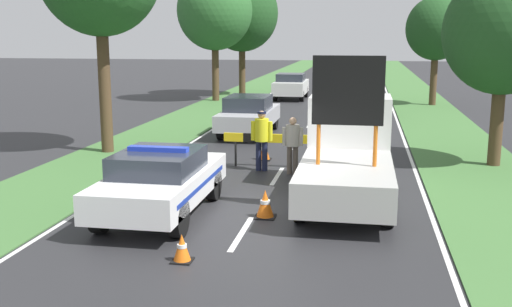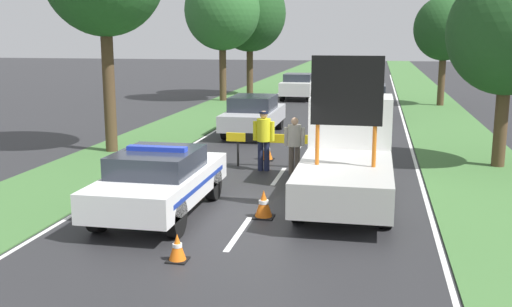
# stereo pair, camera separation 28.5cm
# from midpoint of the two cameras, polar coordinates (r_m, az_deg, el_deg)

# --- Properties ---
(ground_plane) EXTENTS (160.00, 160.00, 0.00)m
(ground_plane) POSITION_cam_midpoint_polar(r_m,az_deg,el_deg) (13.93, -0.42, -5.17)
(ground_plane) COLOR #28282B
(lane_markings) EXTENTS (7.90, 65.94, 0.01)m
(lane_markings) POSITION_cam_midpoint_polar(r_m,az_deg,el_deg) (28.05, 5.07, 3.16)
(lane_markings) COLOR silver
(lane_markings) RESTS_ON ground
(grass_verge_left) EXTENTS (3.28, 120.00, 0.03)m
(grass_verge_left) POSITION_cam_midpoint_polar(r_m,az_deg,el_deg) (34.33, -3.53, 4.69)
(grass_verge_left) COLOR #427038
(grass_verge_left) RESTS_ON ground
(grass_verge_right) EXTENTS (3.28, 120.00, 0.03)m
(grass_verge_right) POSITION_cam_midpoint_polar(r_m,az_deg,el_deg) (33.51, 15.61, 4.14)
(grass_verge_right) COLOR #427038
(grass_verge_right) RESTS_ON ground
(police_car) EXTENTS (1.89, 4.57, 1.57)m
(police_car) POSITION_cam_midpoint_polar(r_m,az_deg,el_deg) (13.36, -9.65, -2.55)
(police_car) COLOR white
(police_car) RESTS_ON ground
(work_truck) EXTENTS (2.07, 5.38, 3.50)m
(work_truck) POSITION_cam_midpoint_polar(r_m,az_deg,el_deg) (14.69, 8.19, 0.01)
(work_truck) COLOR white
(work_truck) RESTS_ON ground
(road_barrier) EXTENTS (3.58, 0.08, 1.02)m
(road_barrier) POSITION_cam_midpoint_polar(r_m,az_deg,el_deg) (17.87, 2.08, 1.28)
(road_barrier) COLOR black
(road_barrier) RESTS_ON ground
(police_officer) EXTENTS (0.64, 0.41, 1.78)m
(police_officer) POSITION_cam_midpoint_polar(r_m,az_deg,el_deg) (17.44, 0.08, 1.75)
(police_officer) COLOR #191E38
(police_officer) RESTS_ON ground
(pedestrian_civilian) EXTENTS (0.59, 0.38, 1.65)m
(pedestrian_civilian) POSITION_cam_midpoint_polar(r_m,az_deg,el_deg) (17.04, 3.04, 1.20)
(pedestrian_civilian) COLOR brown
(pedestrian_civilian) RESTS_ON ground
(traffic_cone_near_police) EXTENTS (0.53, 0.53, 0.73)m
(traffic_cone_near_police) POSITION_cam_midpoint_polar(r_m,az_deg,el_deg) (16.32, -7.64, -1.50)
(traffic_cone_near_police) COLOR black
(traffic_cone_near_police) RESTS_ON ground
(traffic_cone_centre_front) EXTENTS (0.36, 0.36, 0.51)m
(traffic_cone_centre_front) POSITION_cam_midpoint_polar(r_m,az_deg,el_deg) (10.76, -7.83, -8.92)
(traffic_cone_centre_front) COLOR black
(traffic_cone_centre_front) RESTS_ON ground
(traffic_cone_near_truck) EXTENTS (0.44, 0.44, 0.61)m
(traffic_cone_near_truck) POSITION_cam_midpoint_polar(r_m,az_deg,el_deg) (19.09, 0.33, 0.29)
(traffic_cone_near_truck) COLOR black
(traffic_cone_near_truck) RESTS_ON ground
(traffic_cone_behind_barrier) EXTENTS (0.45, 0.45, 0.62)m
(traffic_cone_behind_barrier) POSITION_cam_midpoint_polar(r_m,az_deg,el_deg) (13.11, 0.25, -4.83)
(traffic_cone_behind_barrier) COLOR black
(traffic_cone_behind_barrier) RESTS_ON ground
(queued_car_sedan_silver) EXTENTS (1.86, 4.67, 1.55)m
(queued_car_sedan_silver) POSITION_cam_midpoint_polar(r_m,az_deg,el_deg) (23.95, -1.02, 3.77)
(queued_car_sedan_silver) COLOR #B2B2B7
(queued_car_sedan_silver) RESTS_ON ground
(queued_car_sedan_black) EXTENTS (1.86, 4.41, 1.55)m
(queued_car_sedan_black) POSITION_cam_midpoint_polar(r_m,az_deg,el_deg) (29.96, 9.72, 5.09)
(queued_car_sedan_black) COLOR black
(queued_car_sedan_black) RESTS_ON ground
(queued_car_van_white) EXTENTS (1.85, 3.99, 1.58)m
(queued_car_van_white) POSITION_cam_midpoint_polar(r_m,az_deg,el_deg) (37.22, 3.13, 6.46)
(queued_car_van_white) COLOR silver
(queued_car_van_white) RESTS_ON ground
(roadside_tree_near_left) EXTENTS (4.63, 4.63, 7.70)m
(roadside_tree_near_left) POSITION_cam_midpoint_polar(r_m,az_deg,el_deg) (39.26, -1.57, 13.18)
(roadside_tree_near_left) COLOR #4C3823
(roadside_tree_near_left) RESTS_ON ground
(roadside_tree_near_right) EXTENTS (3.34, 3.34, 6.02)m
(roadside_tree_near_right) POSITION_cam_midpoint_polar(r_m,az_deg,el_deg) (35.11, 16.58, 11.31)
(roadside_tree_near_right) COLOR #4C3823
(roadside_tree_near_right) RESTS_ON ground
(roadside_tree_mid_left) EXTENTS (4.42, 4.42, 7.65)m
(roadside_tree_mid_left) POSITION_cam_midpoint_polar(r_m,az_deg,el_deg) (36.11, -4.19, 13.41)
(roadside_tree_mid_left) COLOR #4C3823
(roadside_tree_mid_left) RESTS_ON ground
(roadside_tree_mid_right) EXTENTS (3.51, 3.51, 5.86)m
(roadside_tree_mid_right) POSITION_cam_midpoint_polar(r_m,az_deg,el_deg) (19.20, 22.13, 10.62)
(roadside_tree_mid_right) COLOR #4C3823
(roadside_tree_mid_right) RESTS_ON ground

